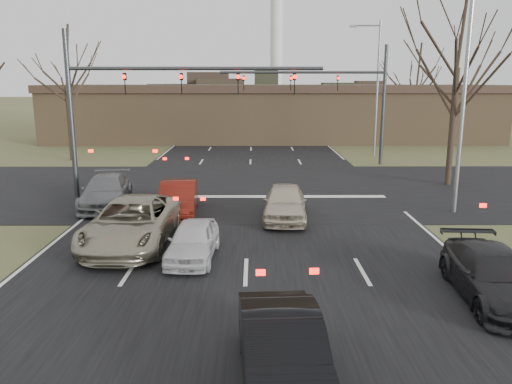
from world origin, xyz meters
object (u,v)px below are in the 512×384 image
streetlight_right_near (461,82)px  car_red_ahead (178,198)px  car_white_sedan (193,240)px  car_grey_ahead (106,191)px  car_silver_suv (132,222)px  mast_arm_far (342,90)px  building (272,112)px  car_silver_ahead (285,202)px  streetlight_right_far (375,82)px  mast_arm_near (138,93)px  car_black_hatch (283,353)px  car_charcoal_sedan (494,275)px

streetlight_right_near → car_red_ahead: size_ratio=2.32×
car_white_sedan → car_grey_ahead: bearing=127.7°
car_silver_suv → mast_arm_far: bearing=60.8°
building → mast_arm_far: mast_arm_far is taller
car_white_sedan → car_silver_ahead: bearing=58.3°
mast_arm_far → car_red_ahead: size_ratio=2.58×
building → car_silver_suv: 32.99m
car_white_sedan → mast_arm_far: bearing=70.1°
streetlight_right_near → car_white_sedan: (-10.54, -5.79, -4.98)m
streetlight_right_far → car_white_sedan: bearing=-115.9°
mast_arm_far → car_red_ahead: (-9.18, -13.29, -4.31)m
mast_arm_near → car_red_ahead: size_ratio=2.81×
building → streetlight_right_far: streetlight_right_far is taller
streetlight_right_far → car_silver_suv: streetlight_right_far is taller
car_white_sedan → car_silver_ahead: size_ratio=0.84×
building → car_black_hatch: bearing=-91.7°
building → car_white_sedan: size_ratio=11.83×
car_white_sedan → streetlight_right_far: bearing=67.1°
streetlight_right_far → car_silver_ahead: (-7.80, -18.10, -4.86)m
mast_arm_far → car_white_sedan: size_ratio=3.10×
building → mast_arm_far: (4.18, -15.00, 2.35)m
car_white_sedan → car_charcoal_sedan: 8.79m
building → streetlight_right_near: 28.97m
streetlight_right_near → car_black_hatch: 15.86m
mast_arm_far → streetlight_right_far: size_ratio=1.11×
mast_arm_far → car_charcoal_sedan: (0.32, -21.90, -4.36)m
car_white_sedan → car_black_hatch: size_ratio=0.83×
car_charcoal_sedan → car_red_ahead: size_ratio=1.05×
mast_arm_near → car_black_hatch: (6.00, -15.77, -4.36)m
streetlight_right_far → car_grey_ahead: size_ratio=2.05×
mast_arm_far → car_black_hatch: bearing=-101.9°
mast_arm_near → mast_arm_far: 15.17m
mast_arm_near → car_silver_suv: mast_arm_near is taller
car_silver_suv → building: bearing=80.6°
streetlight_right_near → car_charcoal_sedan: size_ratio=2.20×
streetlight_right_far → car_black_hatch: 31.35m
car_charcoal_sedan → car_red_ahead: car_red_ahead is taller
car_silver_ahead → car_black_hatch: bearing=-89.7°
building → car_red_ahead: bearing=-100.0°
streetlight_right_far → car_silver_ahead: bearing=-113.3°
building → mast_arm_far: bearing=-74.4°
mast_arm_near → streetlight_right_far: 20.20m
car_red_ahead → car_silver_suv: bearing=-107.9°
car_silver_suv → car_white_sedan: car_silver_suv is taller
mast_arm_near → streetlight_right_far: streetlight_right_far is taller
car_white_sedan → car_charcoal_sedan: size_ratio=0.79×
mast_arm_far → car_silver_ahead: size_ratio=2.59×
car_white_sedan → car_silver_ahead: (3.24, 4.69, 0.12)m
streetlight_right_far → car_charcoal_sedan: size_ratio=2.20×
building → car_silver_suv: size_ratio=7.24×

